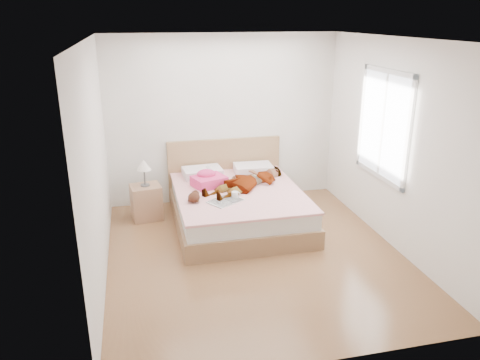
{
  "coord_description": "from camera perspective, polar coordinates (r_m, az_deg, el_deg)",
  "views": [
    {
      "loc": [
        -1.36,
        -5.05,
        2.84
      ],
      "look_at": [
        0.0,
        0.85,
        0.7
      ],
      "focal_mm": 35.0,
      "sensor_mm": 36.0,
      "label": 1
    }
  ],
  "objects": [
    {
      "name": "hair",
      "position": [
        7.06,
        -4.42,
        0.5
      ],
      "size": [
        0.48,
        0.57,
        0.08
      ],
      "primitive_type": "ellipsoid",
      "rotation": [
        0.0,
        0.0,
        0.09
      ],
      "color": "black",
      "rests_on": "bed"
    },
    {
      "name": "bed",
      "position": [
        6.74,
        -0.35,
        -2.89
      ],
      "size": [
        1.8,
        2.08,
        1.0
      ],
      "color": "brown",
      "rests_on": "ground"
    },
    {
      "name": "plush_toy",
      "position": [
        6.19,
        -5.61,
        -2.04
      ],
      "size": [
        0.21,
        0.26,
        0.13
      ],
      "color": "#321C0D",
      "rests_on": "bed"
    },
    {
      "name": "towel",
      "position": [
        6.73,
        -3.87,
        0.06
      ],
      "size": [
        0.54,
        0.49,
        0.24
      ],
      "color": "#F2416E",
      "rests_on": "bed"
    },
    {
      "name": "magazine",
      "position": [
        6.19,
        -1.74,
        -2.55
      ],
      "size": [
        0.53,
        0.48,
        0.03
      ],
      "color": "white",
      "rests_on": "bed"
    },
    {
      "name": "phone",
      "position": [
        6.98,
        -3.82,
        1.45
      ],
      "size": [
        0.09,
        0.1,
        0.05
      ],
      "primitive_type": "cube",
      "rotation": [
        0.44,
        0.0,
        0.61
      ],
      "color": "silver",
      "rests_on": "bed"
    },
    {
      "name": "room_shell",
      "position": [
        6.34,
        17.11,
        6.42
      ],
      "size": [
        4.0,
        4.0,
        4.0
      ],
      "color": "white",
      "rests_on": "ground"
    },
    {
      "name": "woman",
      "position": [
        6.73,
        0.96,
        0.15
      ],
      "size": [
        1.55,
        1.33,
        0.21
      ],
      "primitive_type": "imported",
      "rotation": [
        0.0,
        0.0,
        -0.96
      ],
      "color": "silver",
      "rests_on": "bed"
    },
    {
      "name": "coffee_mug",
      "position": [
        6.27,
        -0.6,
        -1.84
      ],
      "size": [
        0.13,
        0.11,
        0.1
      ],
      "color": "white",
      "rests_on": "bed"
    },
    {
      "name": "nightstand",
      "position": [
        6.96,
        -11.37,
        -2.34
      ],
      "size": [
        0.47,
        0.43,
        0.9
      ],
      "color": "brown",
      "rests_on": "ground"
    },
    {
      "name": "ground",
      "position": [
        5.95,
        1.86,
        -9.06
      ],
      "size": [
        4.0,
        4.0,
        0.0
      ],
      "primitive_type": "plane",
      "color": "#552D1A",
      "rests_on": "ground"
    }
  ]
}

